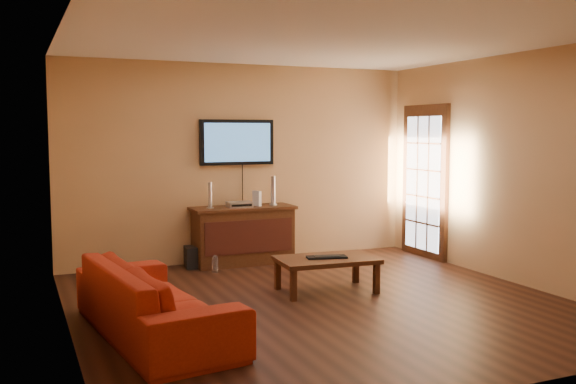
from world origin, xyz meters
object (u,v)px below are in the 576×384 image
television (237,142)px  subwoofer (196,257)px  bottle (215,264)px  keyboard (327,257)px  media_console (243,235)px  sofa (155,287)px  av_receiver (239,204)px  game_console (257,198)px  speaker_right (273,192)px  coffee_table (326,262)px  speaker_left (210,196)px

television → subwoofer: bearing=-162.3°
bottle → keyboard: keyboard is taller
media_console → sofa: 3.10m
av_receiver → subwoofer: (-0.59, 0.05, -0.68)m
sofa → game_console: bearing=-44.2°
speaker_right → av_receiver: bearing=-174.9°
bottle → keyboard: (0.86, -1.44, 0.29)m
coffee_table → sofa: (-2.08, -0.78, 0.09)m
speaker_right → av_receiver: (-0.51, -0.05, -0.15)m
television → speaker_right: 0.84m
coffee_table → speaker_right: speaker_right is taller
coffee_table → subwoofer: size_ratio=4.07×
game_console → keyboard: game_console is taller
coffee_table → speaker_left: 2.06m
television → sofa: 3.50m
speaker_right → television: bearing=154.1°
sofa → television: bearing=-39.1°
speaker_right → av_receiver: 0.53m
speaker_right → sofa: bearing=-130.0°
television → av_receiver: television is taller
speaker_left → keyboard: (0.80, -1.81, -0.54)m
television → bottle: 1.72m
television → bottle: television is taller
game_console → coffee_table: bearing=-102.9°
av_receiver → subwoofer: bearing=178.0°
television → speaker_left: television is taller
coffee_table → game_console: size_ratio=5.55×
sofa → subwoofer: (1.07, 2.59, -0.29)m
television → bottle: (-0.51, -0.60, -1.53)m
av_receiver → bottle: 0.91m
speaker_left → speaker_right: 0.90m
television → subwoofer: (-0.65, -0.21, -1.50)m
bottle → speaker_right: bearing=22.0°
media_console → bottle: bearing=-143.6°
media_console → speaker_right: speaker_right is taller
speaker_right → bottle: size_ratio=1.75×
subwoofer → av_receiver: bearing=-0.5°
speaker_left → av_receiver: (0.39, -0.04, -0.12)m
television → game_console: 0.81m
sofa → speaker_right: (2.16, 2.58, 0.53)m
speaker_left → av_receiver: bearing=-5.4°
television → speaker_right: size_ratio=2.62×
media_console → game_console: bearing=1.9°
media_console → bottle: (-0.51, -0.38, -0.29)m
av_receiver → subwoofer: size_ratio=1.15×
speaker_left → subwoofer: size_ratio=1.23×
media_console → sofa: (-1.72, -2.57, 0.04)m
speaker_right → subwoofer: bearing=179.6°
media_console → coffee_table: (0.36, -1.79, -0.05)m
subwoofer → keyboard: keyboard is taller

